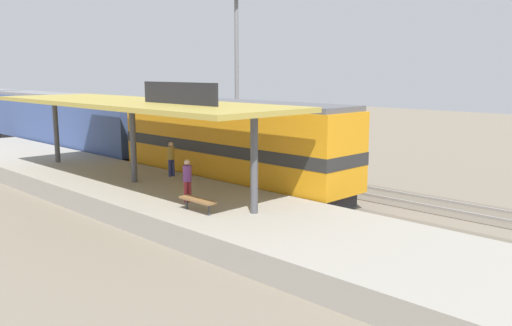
{
  "coord_description": "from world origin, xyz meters",
  "views": [
    {
      "loc": [
        -18.18,
        -21.68,
        6.04
      ],
      "look_at": [
        -1.38,
        -4.87,
        2.0
      ],
      "focal_mm": 37.95,
      "sensor_mm": 36.0,
      "label": 1
    }
  ],
  "objects_px": {
    "light_mast": "(236,36)",
    "platform_bench": "(198,200)",
    "person_walking": "(187,178)",
    "passenger_carriage_front": "(66,122)",
    "person_waiting": "(171,157)",
    "locomotive": "(231,144)"
  },
  "relations": [
    {
      "from": "passenger_carriage_front",
      "to": "light_mast",
      "type": "xyz_separation_m",
      "value": [
        7.8,
        -10.11,
        6.08
      ]
    },
    {
      "from": "light_mast",
      "to": "platform_bench",
      "type": "bearing_deg",
      "value": -137.46
    },
    {
      "from": "locomotive",
      "to": "platform_bench",
      "type": "bearing_deg",
      "value": -141.49
    },
    {
      "from": "locomotive",
      "to": "passenger_carriage_front",
      "type": "distance_m",
      "value": 18.0
    },
    {
      "from": "platform_bench",
      "to": "locomotive",
      "type": "height_order",
      "value": "locomotive"
    },
    {
      "from": "person_walking",
      "to": "platform_bench",
      "type": "bearing_deg",
      "value": -115.53
    },
    {
      "from": "platform_bench",
      "to": "light_mast",
      "type": "relative_size",
      "value": 0.15
    },
    {
      "from": "platform_bench",
      "to": "passenger_carriage_front",
      "type": "xyz_separation_m",
      "value": [
        6.0,
        22.77,
        0.97
      ]
    },
    {
      "from": "locomotive",
      "to": "person_walking",
      "type": "distance_m",
      "value": 6.2
    },
    {
      "from": "locomotive",
      "to": "light_mast",
      "type": "relative_size",
      "value": 1.23
    },
    {
      "from": "light_mast",
      "to": "person_walking",
      "type": "bearing_deg",
      "value": -139.58
    },
    {
      "from": "locomotive",
      "to": "person_walking",
      "type": "bearing_deg",
      "value": -148.43
    },
    {
      "from": "light_mast",
      "to": "person_waiting",
      "type": "height_order",
      "value": "light_mast"
    },
    {
      "from": "passenger_carriage_front",
      "to": "person_waiting",
      "type": "distance_m",
      "value": 16.61
    },
    {
      "from": "passenger_carriage_front",
      "to": "person_walking",
      "type": "bearing_deg",
      "value": -103.92
    },
    {
      "from": "light_mast",
      "to": "person_waiting",
      "type": "distance_m",
      "value": 13.75
    },
    {
      "from": "person_waiting",
      "to": "light_mast",
      "type": "bearing_deg",
      "value": 31.4
    },
    {
      "from": "person_walking",
      "to": "passenger_carriage_front",
      "type": "bearing_deg",
      "value": 76.08
    },
    {
      "from": "light_mast",
      "to": "person_walking",
      "type": "height_order",
      "value": "light_mast"
    },
    {
      "from": "light_mast",
      "to": "person_waiting",
      "type": "relative_size",
      "value": 6.84
    },
    {
      "from": "platform_bench",
      "to": "passenger_carriage_front",
      "type": "relative_size",
      "value": 0.08
    },
    {
      "from": "platform_bench",
      "to": "person_walking",
      "type": "height_order",
      "value": "person_walking"
    }
  ]
}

